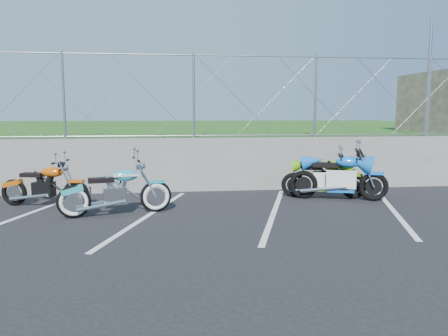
{
  "coord_description": "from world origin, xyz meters",
  "views": [
    {
      "loc": [
        0.46,
        -7.05,
        1.93
      ],
      "look_at": [
        1.46,
        1.3,
        0.84
      ],
      "focal_mm": 35.0,
      "sensor_mm": 36.0,
      "label": 1
    }
  ],
  "objects": [
    {
      "name": "retaining_wall",
      "position": [
        0.0,
        3.5,
        0.65
      ],
      "size": [
        30.0,
        0.22,
        1.3
      ],
      "primitive_type": "cube",
      "color": "#63645F",
      "rests_on": "ground"
    },
    {
      "name": "naked_orange",
      "position": [
        -2.11,
        2.08,
        0.4
      ],
      "size": [
        1.85,
        0.66,
        0.94
      ],
      "rotation": [
        0.0,
        0.0,
        -0.23
      ],
      "color": "black",
      "rests_on": "ground"
    },
    {
      "name": "parking_lines",
      "position": [
        1.2,
        1.0,
        0.0
      ],
      "size": [
        18.29,
        4.31,
        0.01
      ],
      "color": "silver",
      "rests_on": "ground"
    },
    {
      "name": "sportbike_blue",
      "position": [
        4.1,
        2.01,
        0.47
      ],
      "size": [
        2.06,
        0.87,
        1.1
      ],
      "rotation": [
        0.0,
        0.0,
        -0.31
      ],
      "color": "black",
      "rests_on": "ground"
    },
    {
      "name": "ground",
      "position": [
        0.0,
        0.0,
        0.0
      ],
      "size": [
        90.0,
        90.0,
        0.0
      ],
      "primitive_type": "plane",
      "color": "black",
      "rests_on": "ground"
    },
    {
      "name": "cruiser_turquoise",
      "position": [
        -0.57,
        1.15,
        0.42
      ],
      "size": [
        2.08,
        0.69,
        1.05
      ],
      "rotation": [
        0.0,
        0.0,
        0.22
      ],
      "color": "black",
      "rests_on": "ground"
    },
    {
      "name": "grass_field",
      "position": [
        0.0,
        13.5,
        0.65
      ],
      "size": [
        30.0,
        20.0,
        1.3
      ],
      "primitive_type": "cube",
      "color": "#1E4913",
      "rests_on": "ground"
    },
    {
      "name": "chain_link_fence",
      "position": [
        0.0,
        3.5,
        2.3
      ],
      "size": [
        28.0,
        0.03,
        2.0
      ],
      "color": "gray",
      "rests_on": "retaining_wall"
    },
    {
      "name": "sportbike_green",
      "position": [
        3.85,
        2.26,
        0.42
      ],
      "size": [
        1.83,
        0.73,
        0.97
      ],
      "rotation": [
        0.0,
        0.0,
        -0.28
      ],
      "color": "black",
      "rests_on": "ground"
    },
    {
      "name": "sign_pole",
      "position": [
        7.2,
        3.9,
        2.8
      ],
      "size": [
        0.08,
        0.08,
        3.0
      ],
      "primitive_type": "cylinder",
      "color": "gray",
      "rests_on": "grass_field"
    }
  ]
}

